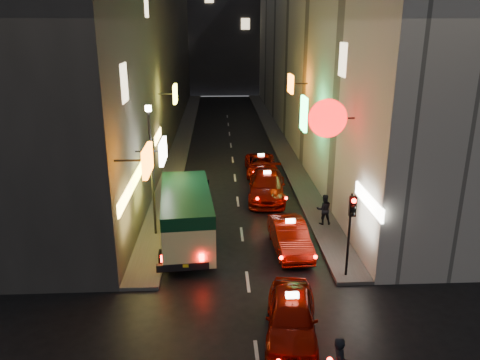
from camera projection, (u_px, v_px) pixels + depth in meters
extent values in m
cube|color=#3B3936|center=(135.00, 35.00, 39.74)|extent=(6.00, 52.00, 18.00)
cube|color=orange|center=(148.00, 160.00, 17.49)|extent=(0.18, 1.79, 1.03)
cube|color=white|center=(163.00, 151.00, 22.00)|extent=(0.18, 1.89, 1.03)
cube|color=yellow|center=(175.00, 94.00, 30.90)|extent=(0.18, 1.52, 1.21)
cube|color=#FDD058|center=(125.00, 199.00, 19.22)|extent=(0.10, 2.95, 0.55)
cube|color=yellow|center=(137.00, 175.00, 22.32)|extent=(0.10, 3.50, 0.55)
cube|color=#FDD058|center=(158.00, 136.00, 30.09)|extent=(0.10, 3.07, 0.55)
cube|color=#FFE5B2|center=(124.00, 83.00, 19.49)|extent=(0.06, 1.30, 1.60)
cube|color=#FFE5B2|center=(146.00, 2.00, 25.97)|extent=(0.06, 1.30, 1.60)
cube|color=#B2AEA3|center=(321.00, 35.00, 40.48)|extent=(6.00, 52.00, 18.00)
cylinder|color=#F20A0A|center=(328.00, 118.00, 20.79)|extent=(1.72, 0.18, 1.72)
cube|color=#32FF6B|center=(304.00, 114.00, 27.25)|extent=(0.18, 1.45, 1.97)
cube|color=orange|center=(291.00, 84.00, 31.39)|extent=(0.18, 1.63, 1.21)
cube|color=white|center=(369.00, 201.00, 18.99)|extent=(0.10, 3.42, 0.55)
cube|color=#FFE5B2|center=(343.00, 60.00, 22.57)|extent=(0.06, 1.30, 1.60)
cube|color=#313136|center=(223.00, 17.00, 69.82)|extent=(30.00, 10.00, 22.00)
cube|color=#4E4A48|center=(183.00, 137.00, 42.71)|extent=(1.50, 52.00, 0.15)
cube|color=#4E4A48|center=(276.00, 136.00, 43.11)|extent=(1.50, 52.00, 0.15)
cube|color=#F0F096|center=(186.00, 215.00, 21.38)|extent=(2.71, 6.33, 2.26)
cube|color=#0A361D|center=(186.00, 197.00, 21.11)|extent=(2.73, 6.35, 0.56)
cube|color=black|center=(187.00, 208.00, 21.60)|extent=(2.51, 3.88, 0.51)
cube|color=black|center=(183.00, 267.00, 18.82)|extent=(2.12, 0.37, 0.31)
cube|color=#FF0A05|center=(163.00, 259.00, 18.58)|extent=(0.18, 0.06, 0.29)
cube|color=#FF0A05|center=(202.00, 258.00, 18.66)|extent=(0.18, 0.06, 0.29)
cylinder|color=black|center=(171.00, 221.00, 23.56)|extent=(0.23, 0.78, 0.78)
cylinder|color=black|center=(207.00, 257.00, 19.91)|extent=(0.23, 0.78, 0.78)
imported|color=#750A00|center=(291.00, 313.00, 15.31)|extent=(2.81, 5.38, 1.63)
cube|color=white|center=(292.00, 289.00, 15.02)|extent=(0.44, 0.24, 0.16)
sphere|color=#FF0A05|center=(330.00, 360.00, 13.12)|extent=(0.16, 0.16, 0.16)
imported|color=#750A00|center=(290.00, 234.00, 21.14)|extent=(2.31, 5.08, 1.58)
cube|color=white|center=(291.00, 216.00, 20.87)|extent=(0.43, 0.20, 0.16)
sphere|color=#FF0A05|center=(281.00, 258.00, 18.96)|extent=(0.16, 0.16, 0.16)
sphere|color=#FF0A05|center=(315.00, 257.00, 19.02)|extent=(0.16, 0.16, 0.16)
imported|color=#750A00|center=(267.00, 184.00, 27.60)|extent=(2.82, 5.76, 1.77)
cube|color=white|center=(267.00, 168.00, 27.30)|extent=(0.44, 0.22, 0.16)
sphere|color=#FF0A05|center=(257.00, 199.00, 25.16)|extent=(0.16, 0.16, 0.16)
sphere|color=#FF0A05|center=(286.00, 198.00, 25.24)|extent=(0.16, 0.16, 0.16)
imported|color=#750A00|center=(261.00, 163.00, 32.21)|extent=(1.99, 4.65, 1.47)
cube|color=white|center=(261.00, 152.00, 31.95)|extent=(0.42, 0.19, 0.16)
sphere|color=#FF0A05|center=(254.00, 172.00, 30.18)|extent=(0.16, 0.16, 0.16)
sphere|color=#FF0A05|center=(274.00, 172.00, 30.24)|extent=(0.16, 0.16, 0.16)
imported|color=black|center=(324.00, 207.00, 23.60)|extent=(0.68, 0.42, 1.79)
cylinder|color=black|center=(349.00, 235.00, 18.44)|extent=(0.10, 0.10, 3.50)
cube|color=black|center=(353.00, 206.00, 17.86)|extent=(0.26, 0.18, 0.80)
sphere|color=#FF0A05|center=(354.00, 201.00, 17.67)|extent=(0.18, 0.18, 0.18)
sphere|color=black|center=(353.00, 207.00, 17.75)|extent=(0.17, 0.17, 0.17)
sphere|color=black|center=(353.00, 214.00, 17.84)|extent=(0.17, 0.17, 0.17)
cylinder|color=black|center=(152.00, 175.00, 21.84)|extent=(0.12, 0.12, 6.00)
cylinder|color=#FFE5BF|center=(148.00, 108.00, 20.86)|extent=(0.28, 0.28, 0.25)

